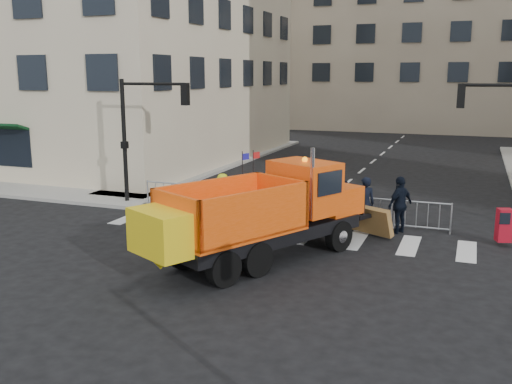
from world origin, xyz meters
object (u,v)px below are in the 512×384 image
at_px(plow_truck, 260,212).
at_px(worker, 223,193).
at_px(cop_b, 341,204).
at_px(newspaper_box, 504,225).
at_px(cop_a, 365,203).
at_px(cop_c, 400,205).

relative_size(plow_truck, worker, 5.68).
bearing_deg(cop_b, newspaper_box, -150.28).
height_order(cop_a, cop_b, cop_a).
distance_m(plow_truck, cop_b, 4.85).
distance_m(cop_a, worker, 5.65).
bearing_deg(worker, cop_a, -33.32).
xyz_separation_m(cop_b, worker, (-4.81, 0.09, 0.02)).
relative_size(plow_truck, newspaper_box, 8.19).
relative_size(cop_a, cop_b, 1.07).
bearing_deg(worker, cop_b, -34.84).
bearing_deg(cop_a, plow_truck, 42.53).
bearing_deg(worker, newspaper_box, -35.47).
bearing_deg(newspaper_box, worker, 160.66).
bearing_deg(worker, plow_truck, -88.26).
height_order(worker, newspaper_box, worker).
relative_size(plow_truck, cop_c, 4.37).
bearing_deg(cop_a, cop_b, -12.32).
bearing_deg(cop_a, cop_c, 160.33).
distance_m(worker, newspaper_box, 10.33).
height_order(cop_b, worker, cop_b).
xyz_separation_m(cop_a, worker, (-5.65, -0.04, -0.04)).
bearing_deg(cop_c, cop_b, -54.70).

